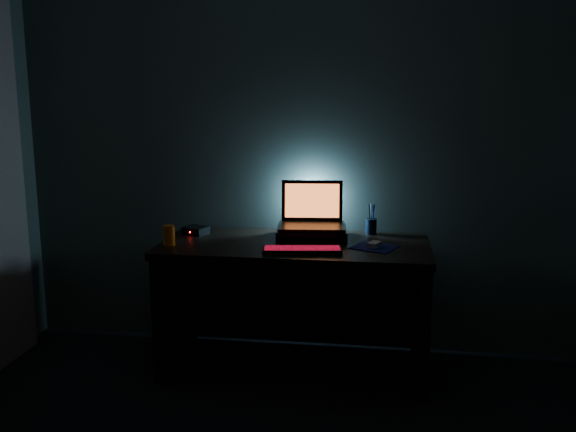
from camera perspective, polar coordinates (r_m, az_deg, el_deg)
The scene contains 10 objects.
room at distance 1.94m, azimuth -5.73°, elevation 0.70°, with size 3.50×4.00×2.50m.
desk at distance 3.72m, azimuth 0.71°, elevation -6.06°, with size 1.50×0.70×0.75m.
riser at distance 3.71m, azimuth 2.12°, elevation -1.51°, with size 0.40×0.30×0.06m, color black.
laptop at distance 3.74m, azimuth 2.14°, elevation 0.01°, with size 0.40×0.32×0.26m.
keyboard at distance 3.39m, azimuth 1.27°, elevation -3.04°, with size 0.43×0.19×0.03m.
mousepad at distance 3.52m, azimuth 7.68°, elevation -2.76°, with size 0.22×0.20×0.00m, color navy.
mouse at distance 3.52m, azimuth 7.68°, elevation -2.52°, with size 0.05×0.09×0.03m, color #9D9EA3.
pen_cup at distance 3.83m, azimuth 7.40°, elevation -0.92°, with size 0.07×0.07×0.09m, color black.
juice_glass at distance 3.59m, azimuth -10.54°, elevation -1.71°, with size 0.06×0.06×0.11m, color orange.
router at distance 3.84m, azimuth -8.19°, elevation -1.28°, with size 0.16×0.15×0.04m.
Camera 1 is at (0.46, -1.85, 1.61)m, focal length 40.00 mm.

